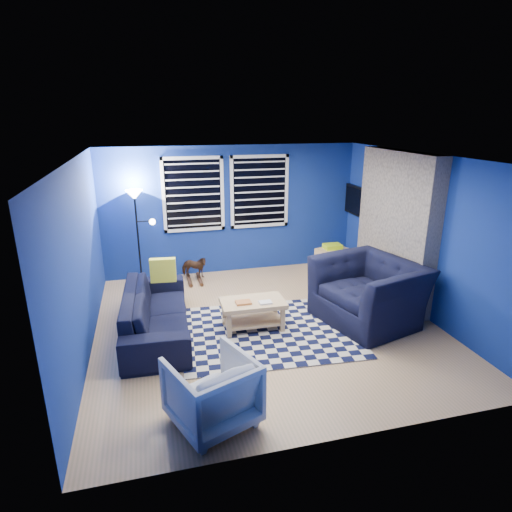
{
  "coord_description": "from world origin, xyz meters",
  "views": [
    {
      "loc": [
        -1.61,
        -5.62,
        3.04
      ],
      "look_at": [
        -0.08,
        0.3,
        1.02
      ],
      "focal_mm": 30.0,
      "sensor_mm": 36.0,
      "label": 1
    }
  ],
  "objects_px": {
    "sofa": "(156,312)",
    "coffee_table": "(253,309)",
    "armchair_big": "(369,292)",
    "cabinet": "(332,260)",
    "armchair_bent": "(212,391)",
    "rocking_horse": "(194,267)",
    "floor_lamp": "(137,208)",
    "tv": "(358,202)"
  },
  "relations": [
    {
      "from": "sofa",
      "to": "coffee_table",
      "type": "relative_size",
      "value": 2.39
    },
    {
      "from": "armchair_big",
      "to": "cabinet",
      "type": "relative_size",
      "value": 2.12
    },
    {
      "from": "armchair_bent",
      "to": "armchair_big",
      "type": "bearing_deg",
      "value": -169.47
    },
    {
      "from": "armchair_bent",
      "to": "coffee_table",
      "type": "bearing_deg",
      "value": -137.5
    },
    {
      "from": "armchair_big",
      "to": "cabinet",
      "type": "bearing_deg",
      "value": 154.87
    },
    {
      "from": "rocking_horse",
      "to": "floor_lamp",
      "type": "distance_m",
      "value": 1.51
    },
    {
      "from": "armchair_bent",
      "to": "cabinet",
      "type": "xyz_separation_m",
      "value": [
        3.03,
        3.82,
        -0.11
      ]
    },
    {
      "from": "tv",
      "to": "sofa",
      "type": "relative_size",
      "value": 0.44
    },
    {
      "from": "armchair_big",
      "to": "floor_lamp",
      "type": "distance_m",
      "value": 4.28
    },
    {
      "from": "armchair_bent",
      "to": "cabinet",
      "type": "relative_size",
      "value": 1.17
    },
    {
      "from": "cabinet",
      "to": "armchair_bent",
      "type": "bearing_deg",
      "value": -147.09
    },
    {
      "from": "tv",
      "to": "floor_lamp",
      "type": "relative_size",
      "value": 0.57
    },
    {
      "from": "armchair_big",
      "to": "coffee_table",
      "type": "relative_size",
      "value": 1.55
    },
    {
      "from": "cabinet",
      "to": "armchair_big",
      "type": "bearing_deg",
      "value": -118.19
    },
    {
      "from": "tv",
      "to": "armchair_bent",
      "type": "distance_m",
      "value": 5.41
    },
    {
      "from": "armchair_bent",
      "to": "cabinet",
      "type": "distance_m",
      "value": 4.88
    },
    {
      "from": "coffee_table",
      "to": "armchair_big",
      "type": "bearing_deg",
      "value": -5.84
    },
    {
      "from": "sofa",
      "to": "cabinet",
      "type": "height_order",
      "value": "sofa"
    },
    {
      "from": "sofa",
      "to": "armchair_bent",
      "type": "xyz_separation_m",
      "value": [
        0.49,
        -2.11,
        0.04
      ]
    },
    {
      "from": "rocking_horse",
      "to": "coffee_table",
      "type": "xyz_separation_m",
      "value": [
        0.62,
        -2.12,
        0.04
      ]
    },
    {
      "from": "sofa",
      "to": "cabinet",
      "type": "bearing_deg",
      "value": -61.38
    },
    {
      "from": "armchair_bent",
      "to": "rocking_horse",
      "type": "height_order",
      "value": "armchair_bent"
    },
    {
      "from": "tv",
      "to": "armchair_big",
      "type": "bearing_deg",
      "value": -111.83
    },
    {
      "from": "rocking_horse",
      "to": "armchair_big",
      "type": "bearing_deg",
      "value": -109.81
    },
    {
      "from": "armchair_big",
      "to": "rocking_horse",
      "type": "bearing_deg",
      "value": -149.49
    },
    {
      "from": "rocking_horse",
      "to": "coffee_table",
      "type": "bearing_deg",
      "value": -139.57
    },
    {
      "from": "armchair_big",
      "to": "cabinet",
      "type": "height_order",
      "value": "armchair_big"
    },
    {
      "from": "sofa",
      "to": "armchair_big",
      "type": "height_order",
      "value": "armchair_big"
    },
    {
      "from": "floor_lamp",
      "to": "sofa",
      "type": "bearing_deg",
      "value": -84.67
    },
    {
      "from": "coffee_table",
      "to": "floor_lamp",
      "type": "xyz_separation_m",
      "value": [
        -1.58,
        2.3,
        1.12
      ]
    },
    {
      "from": "rocking_horse",
      "to": "floor_lamp",
      "type": "xyz_separation_m",
      "value": [
        -0.96,
        0.18,
        1.16
      ]
    },
    {
      "from": "tv",
      "to": "cabinet",
      "type": "bearing_deg",
      "value": -168.59
    },
    {
      "from": "tv",
      "to": "rocking_horse",
      "type": "relative_size",
      "value": 1.94
    },
    {
      "from": "tv",
      "to": "armchair_bent",
      "type": "relative_size",
      "value": 1.23
    },
    {
      "from": "sofa",
      "to": "armchair_bent",
      "type": "distance_m",
      "value": 2.16
    },
    {
      "from": "tv",
      "to": "armchair_big",
      "type": "xyz_separation_m",
      "value": [
        -0.9,
        -2.24,
        -0.92
      ]
    },
    {
      "from": "tv",
      "to": "sofa",
      "type": "distance_m",
      "value": 4.57
    },
    {
      "from": "armchair_bent",
      "to": "floor_lamp",
      "type": "height_order",
      "value": "floor_lamp"
    },
    {
      "from": "rocking_horse",
      "to": "floor_lamp",
      "type": "height_order",
      "value": "floor_lamp"
    },
    {
      "from": "armchair_big",
      "to": "armchair_bent",
      "type": "bearing_deg",
      "value": -73.25
    },
    {
      "from": "sofa",
      "to": "tv",
      "type": "bearing_deg",
      "value": -63.17
    },
    {
      "from": "rocking_horse",
      "to": "coffee_table",
      "type": "relative_size",
      "value": 0.54
    }
  ]
}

